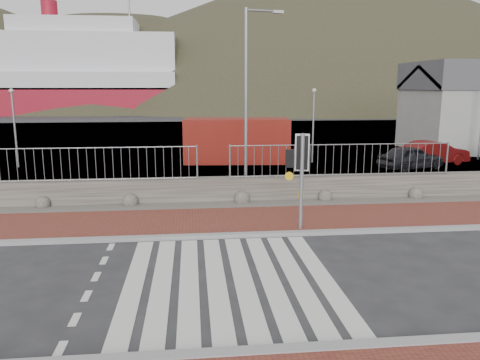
{
  "coord_description": "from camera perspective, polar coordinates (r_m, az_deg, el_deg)",
  "views": [
    {
      "loc": [
        -0.78,
        -9.74,
        4.25
      ],
      "look_at": [
        0.54,
        3.0,
        1.67
      ],
      "focal_mm": 35.0,
      "sensor_mm": 36.0,
      "label": 1
    }
  ],
  "objects": [
    {
      "name": "ground",
      "position": [
        10.65,
        -1.27,
        -12.1
      ],
      "size": [
        220.0,
        220.0,
        0.0
      ],
      "primitive_type": "plane",
      "color": "#28282B",
      "rests_on": "ground"
    },
    {
      "name": "hills_backdrop",
      "position": [
        101.66,
        -1.48,
        -4.19
      ],
      "size": [
        254.0,
        90.0,
        100.0
      ],
      "color": "#2C341F",
      "rests_on": "ground"
    },
    {
      "name": "streetlight",
      "position": [
        18.0,
        1.1,
        10.52
      ],
      "size": [
        1.49,
        0.41,
        7.06
      ],
      "rotation": [
        0.0,
        0.0,
        0.18
      ],
      "color": "gray",
      "rests_on": "ground"
    },
    {
      "name": "kerb_near",
      "position": [
        7.98,
        0.61,
        -20.35
      ],
      "size": [
        40.0,
        0.25,
        0.12
      ],
      "primitive_type": "cube",
      "color": "gray",
      "rests_on": "ground"
    },
    {
      "name": "zebra_crossing",
      "position": [
        10.65,
        -1.27,
        -12.07
      ],
      "size": [
        4.62,
        5.6,
        0.01
      ],
      "color": "silver",
      "rests_on": "ground"
    },
    {
      "name": "shipping_container",
      "position": [
        26.58,
        -0.41,
        4.85
      ],
      "size": [
        6.04,
        2.92,
        2.44
      ],
      "primitive_type": "cube",
      "rotation": [
        0.0,
        0.0,
        -0.08
      ],
      "color": "maroon",
      "rests_on": "ground"
    },
    {
      "name": "ferry",
      "position": [
        81.23,
        -23.5,
        11.25
      ],
      "size": [
        50.0,
        16.0,
        20.0
      ],
      "color": "maroon",
      "rests_on": "ground"
    },
    {
      "name": "quay",
      "position": [
        37.89,
        -4.73,
        4.91
      ],
      "size": [
        120.0,
        40.0,
        0.5
      ],
      "primitive_type": "cube",
      "color": "#4C4C4F",
      "rests_on": "ground"
    },
    {
      "name": "car_b",
      "position": [
        27.8,
        22.48,
        3.09
      ],
      "size": [
        4.15,
        2.18,
        1.3
      ],
      "primitive_type": "imported",
      "rotation": [
        0.0,
        0.0,
        1.78
      ],
      "color": "#580C0C",
      "rests_on": "ground"
    },
    {
      "name": "sidewalk_far",
      "position": [
        14.87,
        -2.69,
        -5.06
      ],
      "size": [
        40.0,
        3.0,
        0.08
      ],
      "primitive_type": "cube",
      "color": "brown",
      "rests_on": "ground"
    },
    {
      "name": "car_a",
      "position": [
        25.79,
        20.1,
        2.6
      ],
      "size": [
        3.89,
        2.53,
        1.23
      ],
      "primitive_type": "imported",
      "rotation": [
        0.0,
        0.0,
        1.89
      ],
      "color": "black",
      "rests_on": "ground"
    },
    {
      "name": "gravel_strip",
      "position": [
        16.79,
        -3.08,
        -3.17
      ],
      "size": [
        40.0,
        1.5,
        0.06
      ],
      "primitive_type": "cube",
      "color": "#59544C",
      "rests_on": "ground"
    },
    {
      "name": "traffic_signal_far",
      "position": [
        13.66,
        7.41,
        2.29
      ],
      "size": [
        0.71,
        0.33,
        2.91
      ],
      "rotation": [
        0.0,
        0.0,
        2.96
      ],
      "color": "gray",
      "rests_on": "ground"
    },
    {
      "name": "water",
      "position": [
        72.77,
        -5.36,
        7.99
      ],
      "size": [
        220.0,
        50.0,
        0.05
      ],
      "primitive_type": "cube",
      "color": "#3F4C54",
      "rests_on": "ground"
    },
    {
      "name": "stone_wall",
      "position": [
        17.47,
        -3.23,
        -1.18
      ],
      "size": [
        40.0,
        0.6,
        0.9
      ],
      "primitive_type": "cube",
      "color": "#4C453F",
      "rests_on": "ground"
    },
    {
      "name": "kerb_far",
      "position": [
        13.43,
        -2.32,
        -6.82
      ],
      "size": [
        40.0,
        0.25,
        0.12
      ],
      "primitive_type": "cube",
      "color": "gray",
      "rests_on": "ground"
    },
    {
      "name": "railing",
      "position": [
        17.08,
        -3.26,
        3.2
      ],
      "size": [
        18.07,
        0.07,
        1.22
      ],
      "color": "gray",
      "rests_on": "stone_wall"
    }
  ]
}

